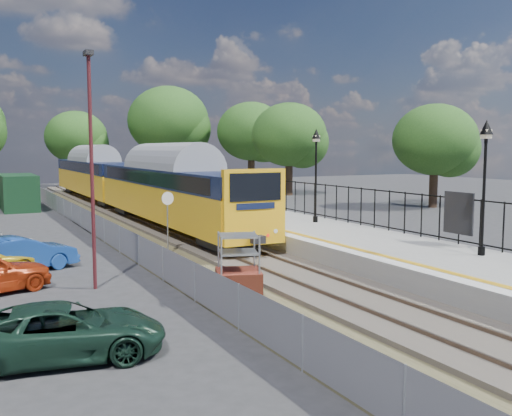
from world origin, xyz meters
TOP-DOWN VIEW (x-y plane):
  - ground at (0.00, 0.00)m, footprint 120.00×120.00m
  - track_bed at (-0.47, 9.67)m, footprint 5.90×80.00m
  - platform at (4.20, 8.00)m, footprint 5.00×70.00m
  - platform_edge at (2.14, 8.00)m, footprint 0.90×70.00m
  - victorian_lamp_south at (5.50, -4.00)m, footprint 0.44×0.44m
  - victorian_lamp_north at (5.30, 6.00)m, footprint 0.44×0.44m
  - palisade_fence at (6.55, 2.24)m, footprint 0.12×26.00m
  - wire_fence at (-4.20, 12.00)m, footprint 0.06×52.00m
  - tree_line at (1.40, 42.00)m, footprint 56.80×43.80m
  - train at (0.00, 22.70)m, footprint 2.82×40.83m
  - brick_plinth at (-3.12, -2.73)m, footprint 1.63×1.63m
  - speed_sign at (-2.54, 5.37)m, footprint 0.55×0.13m
  - carpark_lamp at (-6.51, 0.97)m, footprint 0.25×0.50m
  - car_green at (-8.42, -5.01)m, footprint 4.67×2.72m
  - car_blue at (-8.38, 4.86)m, footprint 4.23×2.50m

SIDE VIEW (x-z plane):
  - ground at x=0.00m, z-range 0.00..0.00m
  - track_bed at x=-0.47m, z-range -0.05..0.24m
  - platform at x=4.20m, z-range 0.00..0.90m
  - wire_fence at x=-4.20m, z-range 0.00..1.20m
  - car_green at x=-8.42m, z-range 0.00..1.22m
  - car_blue at x=-8.38m, z-range 0.00..1.32m
  - platform_edge at x=2.14m, z-range 0.90..0.91m
  - brick_plinth at x=-3.12m, z-range -0.04..2.03m
  - palisade_fence at x=6.55m, z-range 0.84..2.84m
  - speed_sign at x=-2.54m, z-range 0.48..3.21m
  - train at x=0.00m, z-range 0.59..4.09m
  - carpark_lamp at x=-6.51m, z-range 0.50..8.07m
  - victorian_lamp_south at x=5.50m, z-range 2.00..6.60m
  - victorian_lamp_north at x=5.30m, z-range 2.00..6.60m
  - tree_line at x=1.40m, z-range 0.67..12.55m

